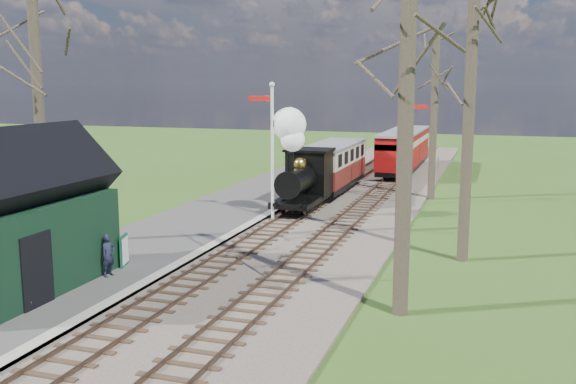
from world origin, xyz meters
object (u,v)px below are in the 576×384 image
(coach, at_px, (333,164))
(bench, at_px, (33,289))
(semaphore_near, at_px, (271,141))
(semaphore_far, at_px, (406,139))
(person, at_px, (108,255))
(sign_board, at_px, (124,250))
(locomotive, at_px, (301,167))
(red_carriage_a, at_px, (398,154))
(station_shed, at_px, (15,220))
(red_carriage_b, at_px, (409,146))

(coach, distance_m, bench, 21.23)
(semaphore_near, relative_size, coach, 0.79)
(semaphore_far, distance_m, person, 17.65)
(semaphore_near, distance_m, sign_board, 9.55)
(coach, relative_size, sign_board, 7.51)
(locomotive, distance_m, bench, 15.32)
(coach, distance_m, person, 18.42)
(locomotive, bearing_deg, red_carriage_a, 78.72)
(red_carriage_a, bearing_deg, locomotive, -101.28)
(bench, bearing_deg, station_shed, 145.58)
(bench, distance_m, person, 2.82)
(station_shed, distance_m, semaphore_near, 12.58)
(locomotive, height_order, red_carriage_a, locomotive)
(semaphore_near, relative_size, person, 4.61)
(station_shed, distance_m, coach, 20.66)
(locomotive, bearing_deg, person, -101.86)
(semaphore_near, relative_size, red_carriage_a, 1.11)
(semaphore_far, height_order, red_carriage_b, semaphore_far)
(red_carriage_a, relative_size, person, 4.14)
(red_carriage_a, bearing_deg, semaphore_near, -102.48)
(coach, bearing_deg, red_carriage_b, 78.28)
(red_carriage_b, relative_size, bench, 3.98)
(sign_board, bearing_deg, red_carriage_b, 79.78)
(station_shed, xyz_separation_m, semaphore_near, (3.53, 12.00, 1.35))
(semaphore_near, height_order, sign_board, semaphore_near)
(station_shed, distance_m, bench, 2.18)
(semaphore_far, xyz_separation_m, red_carriage_b, (-1.77, 14.72, -1.73))
(semaphore_near, bearing_deg, red_carriage_a, 77.52)
(red_carriage_b, bearing_deg, bench, -99.78)
(semaphore_near, xyz_separation_m, person, (-1.80, -10.04, -2.75))
(station_shed, height_order, person, station_shed)
(semaphore_far, relative_size, coach, 0.73)
(red_carriage_a, bearing_deg, semaphore_far, -79.11)
(coach, xyz_separation_m, sign_board, (-2.74, -17.07, -0.92))
(red_carriage_b, xyz_separation_m, person, (-5.16, -30.76, -0.75))
(station_shed, bearing_deg, semaphore_far, 64.28)
(station_shed, distance_m, person, 2.97)
(locomotive, distance_m, coach, 6.10)
(coach, bearing_deg, station_shed, -102.01)
(station_shed, distance_m, red_carriage_a, 28.09)
(sign_board, xyz_separation_m, person, (0.17, -1.16, 0.15))
(sign_board, bearing_deg, locomotive, 76.09)
(semaphore_far, bearing_deg, bench, -111.91)
(station_shed, relative_size, red_carriage_b, 1.13)
(person, bearing_deg, sign_board, 20.05)
(station_shed, height_order, bench, station_shed)
(semaphore_near, relative_size, locomotive, 1.27)
(red_carriage_a, bearing_deg, coach, -110.29)
(semaphore_far, distance_m, sign_board, 16.70)
(bench, bearing_deg, red_carriage_b, 80.22)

